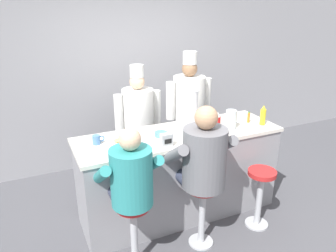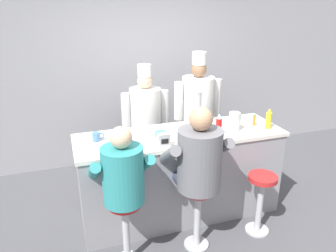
{
  "view_description": "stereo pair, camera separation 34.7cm",
  "coord_description": "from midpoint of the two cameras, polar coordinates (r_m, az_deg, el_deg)",
  "views": [
    {
      "loc": [
        -1.51,
        -2.63,
        2.38
      ],
      "look_at": [
        -0.16,
        0.33,
        1.14
      ],
      "focal_mm": 35.0,
      "sensor_mm": 36.0,
      "label": 1
    },
    {
      "loc": [
        -1.19,
        -2.76,
        2.38
      ],
      "look_at": [
        -0.16,
        0.33,
        1.14
      ],
      "focal_mm": 35.0,
      "sensor_mm": 36.0,
      "label": 2
    }
  ],
  "objects": [
    {
      "name": "cereal_bowl",
      "position": [
        3.52,
        -4.06,
        -1.47
      ],
      "size": [
        0.14,
        0.14,
        0.05
      ],
      "color": "#4C7FB7",
      "rests_on": "diner_counter"
    },
    {
      "name": "cook_in_whites_far",
      "position": [
        4.62,
        1.48,
        3.02
      ],
      "size": [
        0.69,
        0.44,
        1.77
      ],
      "color": "#232328",
      "rests_on": "ground_plane"
    },
    {
      "name": "ketchup_bottle_red",
      "position": [
        3.57,
        5.87,
        0.38
      ],
      "size": [
        0.07,
        0.07,
        0.25
      ],
      "color": "red",
      "rests_on": "diner_counter"
    },
    {
      "name": "breakfast_plate",
      "position": [
        3.41,
        -11.35,
        -2.79
      ],
      "size": [
        0.26,
        0.26,
        0.05
      ],
      "color": "white",
      "rests_on": "diner_counter"
    },
    {
      "name": "wall_back",
      "position": [
        5.03,
        -8.53,
        8.73
      ],
      "size": [
        10.0,
        0.06,
        2.7
      ],
      "color": "#99999E",
      "rests_on": "ground_plane"
    },
    {
      "name": "mustard_bottle_yellow",
      "position": [
        3.93,
        13.81,
        1.71
      ],
      "size": [
        0.06,
        0.06,
        0.24
      ],
      "color": "yellow",
      "rests_on": "diner_counter"
    },
    {
      "name": "cup_stack_steel",
      "position": [
        3.79,
        1.86,
        3.13
      ],
      "size": [
        0.11,
        0.11,
        0.41
      ],
      "color": "#B7BABF",
      "rests_on": "diner_counter"
    },
    {
      "name": "empty_stool_round",
      "position": [
        3.73,
        13.2,
        -10.76
      ],
      "size": [
        0.3,
        0.3,
        0.69
      ],
      "color": "#B2B5BA",
      "rests_on": "ground_plane"
    },
    {
      "name": "ground_plane",
      "position": [
        3.84,
        1.7,
        -17.52
      ],
      "size": [
        20.0,
        20.0,
        0.0
      ],
      "primitive_type": "plane",
      "color": "#4C4C51"
    },
    {
      "name": "water_pitcher_clear",
      "position": [
        3.74,
        8.33,
        1.1
      ],
      "size": [
        0.14,
        0.12,
        0.22
      ],
      "color": "silver",
      "rests_on": "diner_counter"
    },
    {
      "name": "hot_sauce_bottle_orange",
      "position": [
        3.98,
        11.45,
        1.43
      ],
      "size": [
        0.03,
        0.03,
        0.13
      ],
      "color": "orange",
      "rests_on": "diner_counter"
    },
    {
      "name": "coffee_mug_blue",
      "position": [
        3.43,
        -15.16,
        -2.38
      ],
      "size": [
        0.13,
        0.08,
        0.09
      ],
      "color": "#4C7AB2",
      "rests_on": "diner_counter"
    },
    {
      "name": "napkin_dispenser_chrome",
      "position": [
        3.26,
        -3.31,
        -2.53
      ],
      "size": [
        0.12,
        0.07,
        0.14
      ],
      "color": "silver",
      "rests_on": "diner_counter"
    },
    {
      "name": "diner_counter",
      "position": [
        3.83,
        -0.64,
        -8.38
      ],
      "size": [
        2.31,
        0.73,
        1.02
      ],
      "color": "gray",
      "rests_on": "ground_plane"
    },
    {
      "name": "diner_seated_teal",
      "position": [
        2.95,
        -9.95,
        -9.42
      ],
      "size": [
        0.57,
        0.56,
        1.41
      ],
      "color": "#B2B5BA",
      "rests_on": "ground_plane"
    },
    {
      "name": "diner_seated_grey",
      "position": [
        3.16,
        2.88,
        -6.05
      ],
      "size": [
        0.64,
        0.63,
        1.51
      ],
      "color": "#B2B5BA",
      "rests_on": "ground_plane"
    },
    {
      "name": "cook_in_whites_near",
      "position": [
        4.4,
        -7.44,
        0.96
      ],
      "size": [
        0.64,
        0.41,
        1.64
      ],
      "color": "#232328",
      "rests_on": "ground_plane"
    }
  ]
}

